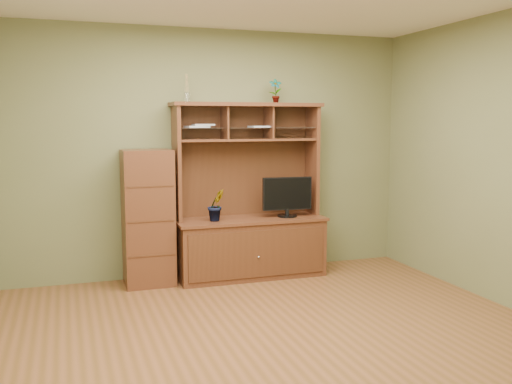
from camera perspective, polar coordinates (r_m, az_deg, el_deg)
name	(u,v)px	position (r m, az deg, el deg)	size (l,w,h in m)	color
room	(277,167)	(4.44, 2.07, 2.54)	(4.54, 4.04, 2.74)	brown
media_hutch	(249,229)	(6.29, -0.68, -3.72)	(1.66, 0.61, 1.90)	#432413
monitor	(287,196)	(6.29, 3.15, -0.40)	(0.56, 0.21, 0.44)	black
orchid_plant	(216,205)	(6.05, -4.01, -1.31)	(0.19, 0.15, 0.34)	#26531C
top_plant	(275,91)	(6.36, 1.96, 10.08)	(0.14, 0.10, 0.27)	#2C5E21
reed_diffuser	(187,91)	(6.09, -6.94, 9.99)	(0.06, 0.06, 0.29)	silver
magazines	(220,126)	(6.16, -3.63, 6.59)	(0.96, 0.21, 0.04)	silver
side_cabinet	(148,218)	(6.03, -10.75, -2.53)	(0.50, 0.46, 1.41)	#432413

